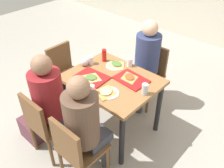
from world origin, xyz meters
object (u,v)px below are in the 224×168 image
object	(u,v)px
pizza_slice_b	(129,77)
pizza_slice_d	(106,92)
chair_left_end	(65,70)
handbag	(31,130)
paper_plate_center	(115,66)
person_far_side	(145,59)
chair_near_left	(44,122)
chair_near_right	(76,148)
main_table	(112,87)
plastic_cup_c	(91,60)
foil_bundle	(84,62)
tray_red_near	(92,77)
plastic_cup_a	(130,62)
soda_can	(145,89)
paper_plate_near_edge	(109,93)
chair_far_side	(150,71)
person_in_red	(52,98)
person_in_brown_jacket	(85,122)
condiment_bottle	(104,55)
pizza_slice_a	(91,77)
pizza_slice_c	(116,64)
plastic_cup_b	(91,90)
tray_red_far	(131,79)

from	to	relation	value
pizza_slice_b	pizza_slice_d	xyz separation A→B (m)	(-0.02, -0.36, -0.01)
chair_left_end	handbag	bearing A→B (deg)	-70.22
paper_plate_center	person_far_side	bearing A→B (deg)	70.20
chair_near_left	chair_near_right	bearing A→B (deg)	0.00
main_table	plastic_cup_c	distance (m)	0.44
foil_bundle	person_far_side	bearing A→B (deg)	56.98
tray_red_near	plastic_cup_a	bearing A→B (deg)	72.47
paper_plate_center	soda_can	bearing A→B (deg)	-18.99
chair_left_end	paper_plate_near_edge	world-z (taller)	chair_left_end
chair_far_side	tray_red_near	distance (m)	0.99
person_in_red	handbag	bearing A→B (deg)	-155.94
person_in_brown_jacket	paper_plate_near_edge	distance (m)	0.44
person_in_red	handbag	xyz separation A→B (m)	(-0.35, -0.16, -0.60)
plastic_cup_a	condiment_bottle	world-z (taller)	condiment_bottle
chair_far_side	chair_left_end	world-z (taller)	same
main_table	pizza_slice_b	bearing A→B (deg)	39.94
person_in_brown_jacket	pizza_slice_a	bearing A→B (deg)	131.07
person_in_red	pizza_slice_c	bearing A→B (deg)	83.30
chair_near_left	soda_can	distance (m)	1.12
plastic_cup_b	pizza_slice_d	bearing A→B (deg)	45.33
pizza_slice_c	handbag	distance (m)	1.32
pizza_slice_d	condiment_bottle	world-z (taller)	condiment_bottle
plastic_cup_b	plastic_cup_c	bearing A→B (deg)	137.04
plastic_cup_c	foil_bundle	distance (m)	0.08
chair_left_end	condiment_bottle	xyz separation A→B (m)	(0.56, 0.22, 0.36)
chair_near_right	pizza_slice_b	world-z (taller)	chair_near_right
soda_can	foil_bundle	distance (m)	0.87
pizza_slice_c	foil_bundle	size ratio (longest dim) A/B	2.40
soda_can	condiment_bottle	bearing A→B (deg)	165.22
chair_left_end	pizza_slice_a	world-z (taller)	chair_left_end
chair_near_left	chair_near_right	distance (m)	0.51
chair_near_left	soda_can	world-z (taller)	soda_can
tray_red_far	pizza_slice_a	size ratio (longest dim) A/B	1.53
chair_near_right	handbag	distance (m)	0.93
person_in_red	tray_red_far	distance (m)	0.88
chair_near_right	pizza_slice_b	bearing A→B (deg)	96.56
person_far_side	paper_plate_near_edge	bearing A→B (deg)	-80.01
chair_near_left	paper_plate_near_edge	world-z (taller)	chair_near_left
pizza_slice_b	pizza_slice_c	xyz separation A→B (m)	(-0.30, 0.12, -0.01)
pizza_slice_c	paper_plate_center	bearing A→B (deg)	-96.74
pizza_slice_c	plastic_cup_b	size ratio (longest dim) A/B	2.40
pizza_slice_b	person_far_side	bearing A→B (deg)	106.05
person_in_red	foil_bundle	bearing A→B (deg)	105.90
person_far_side	plastic_cup_b	distance (m)	1.00
paper_plate_near_edge	pizza_slice_a	size ratio (longest dim) A/B	0.93
plastic_cup_a	condiment_bottle	bearing A→B (deg)	-158.41
main_table	chair_far_side	bearing A→B (deg)	90.00
plastic_cup_a	soda_can	bearing A→B (deg)	-35.13
chair_near_right	person_in_red	bearing A→B (deg)	164.66
foil_bundle	chair_near_left	bearing A→B (deg)	-76.89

